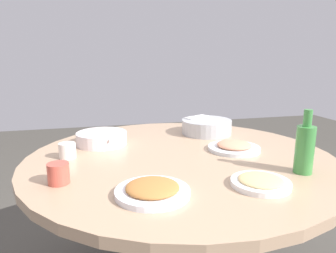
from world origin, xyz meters
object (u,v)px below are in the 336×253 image
object	(u,v)px
dish_tofu_braise	(152,190)
tea_cup_near	(58,173)
dish_shrimp	(234,147)
green_bottle	(305,148)
tea_cup_far	(67,151)
soup_bowl	(102,139)
round_dining_table	(180,180)
rice_bowl	(206,126)
dish_noodles	(261,182)

from	to	relation	value
dish_tofu_braise	tea_cup_near	bearing A→B (deg)	60.10
dish_shrimp	green_bottle	distance (m)	0.36
dish_shrimp	green_bottle	xyz separation A→B (m)	(-0.33, -0.12, 0.08)
dish_tofu_braise	tea_cup_far	bearing A→B (deg)	32.20
tea_cup_far	tea_cup_near	bearing A→B (deg)	177.46
soup_bowl	round_dining_table	bearing A→B (deg)	-128.23
green_bottle	tea_cup_near	size ratio (longest dim) A/B	3.26
rice_bowl	dish_noodles	bearing A→B (deg)	173.39
round_dining_table	rice_bowl	distance (m)	0.45
round_dining_table	tea_cup_near	world-z (taller)	tea_cup_near
dish_shrimp	dish_noodles	bearing A→B (deg)	166.57
soup_bowl	dish_shrimp	distance (m)	0.64
dish_noodles	green_bottle	bearing A→B (deg)	-71.84
round_dining_table	tea_cup_near	distance (m)	0.55
round_dining_table	tea_cup_far	size ratio (longest dim) A/B	18.87
tea_cup_far	dish_shrimp	bearing A→B (deg)	-95.35
rice_bowl	green_bottle	xyz separation A→B (m)	(-0.65, -0.13, 0.06)
rice_bowl	tea_cup_near	world-z (taller)	rice_bowl
soup_bowl	dish_tofu_braise	size ratio (longest dim) A/B	1.11
dish_tofu_braise	tea_cup_near	xyz separation A→B (m)	(0.17, 0.29, 0.02)
round_dining_table	soup_bowl	size ratio (longest dim) A/B	5.06
round_dining_table	green_bottle	distance (m)	0.54
tea_cup_near	soup_bowl	bearing A→B (deg)	-19.69
dish_shrimp	tea_cup_near	distance (m)	0.78
rice_bowl	dish_shrimp	distance (m)	0.33
rice_bowl	dish_shrimp	bearing A→B (deg)	-178.14
dish_shrimp	tea_cup_far	world-z (taller)	tea_cup_far
rice_bowl	tea_cup_near	bearing A→B (deg)	125.76
green_bottle	soup_bowl	bearing A→B (deg)	51.13
soup_bowl	green_bottle	distance (m)	0.92
dish_tofu_braise	tea_cup_near	size ratio (longest dim) A/B	3.24
dish_tofu_braise	green_bottle	bearing A→B (deg)	-84.96
rice_bowl	soup_bowl	world-z (taller)	rice_bowl
rice_bowl	tea_cup_near	xyz separation A→B (m)	(-0.54, 0.74, -0.01)
soup_bowl	tea_cup_near	distance (m)	0.49
rice_bowl	dish_tofu_braise	world-z (taller)	rice_bowl
soup_bowl	dish_noodles	size ratio (longest dim) A/B	1.33
dish_tofu_braise	green_bottle	distance (m)	0.59
dish_tofu_braise	rice_bowl	bearing A→B (deg)	-32.63
dish_shrimp	tea_cup_near	bearing A→B (deg)	105.39
tea_cup_far	dish_tofu_braise	bearing A→B (deg)	-147.80
tea_cup_far	soup_bowl	bearing A→B (deg)	-40.01
rice_bowl	dish_noodles	distance (m)	0.73
rice_bowl	soup_bowl	size ratio (longest dim) A/B	1.04
soup_bowl	dish_tofu_braise	world-z (taller)	soup_bowl
soup_bowl	tea_cup_far	distance (m)	0.24
dish_noodles	tea_cup_far	size ratio (longest dim) A/B	2.81
green_bottle	tea_cup_near	xyz separation A→B (m)	(0.12, 0.88, -0.06)
round_dining_table	soup_bowl	distance (m)	0.45
round_dining_table	tea_cup_far	distance (m)	0.51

